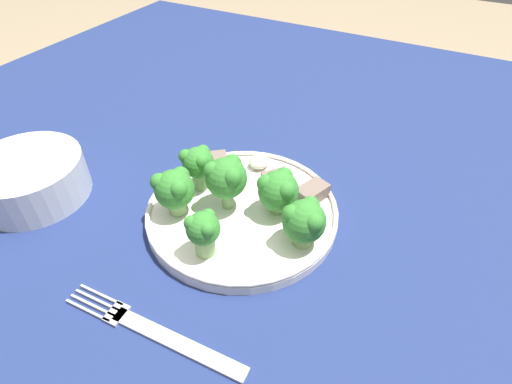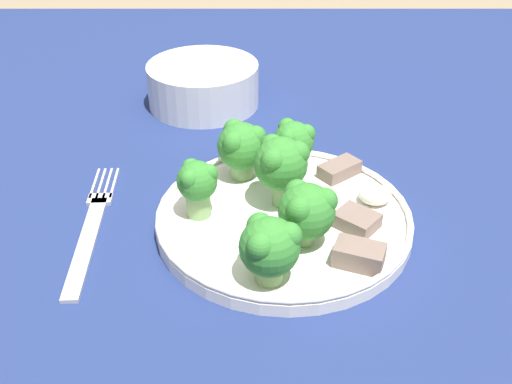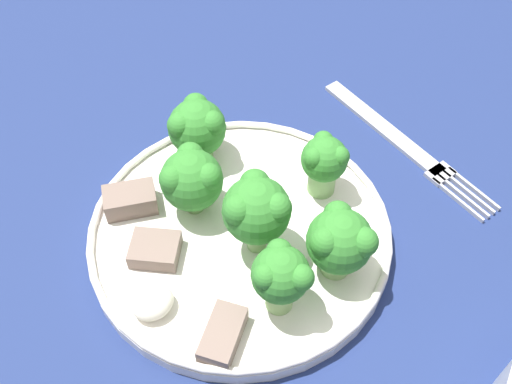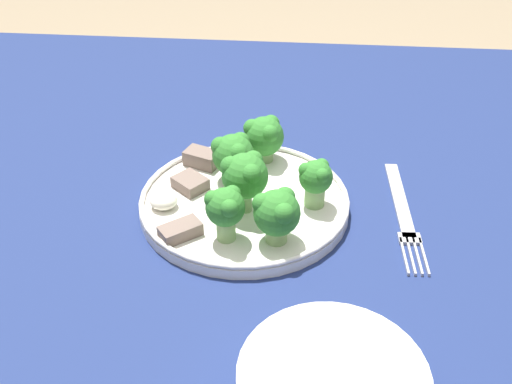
# 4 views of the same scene
# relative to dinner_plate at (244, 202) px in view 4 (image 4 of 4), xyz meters

# --- Properties ---
(table) EXTENTS (1.30, 1.19, 0.71)m
(table) POSITION_rel_dinner_plate_xyz_m (0.04, 0.08, -0.09)
(table) COLOR navy
(table) RESTS_ON ground_plane
(dinner_plate) EXTENTS (0.24, 0.24, 0.02)m
(dinner_plate) POSITION_rel_dinner_plate_xyz_m (0.00, 0.00, 0.00)
(dinner_plate) COLOR white
(dinner_plate) RESTS_ON table
(fork) EXTENTS (0.03, 0.20, 0.00)m
(fork) POSITION_rel_dinner_plate_xyz_m (-0.18, -0.00, -0.01)
(fork) COLOR #B2B2B7
(fork) RESTS_ON table
(broccoli_floret_near_rim_left) EXTENTS (0.05, 0.05, 0.06)m
(broccoli_floret_near_rim_left) POSITION_rel_dinner_plate_xyz_m (-0.02, -0.09, 0.04)
(broccoli_floret_near_rim_left) COLOR #7FA866
(broccoli_floret_near_rim_left) RESTS_ON dinner_plate
(broccoli_floret_center_left) EXTENTS (0.04, 0.04, 0.06)m
(broccoli_floret_center_left) POSITION_rel_dinner_plate_xyz_m (-0.08, 0.00, 0.04)
(broccoli_floret_center_left) COLOR #7FA866
(broccoli_floret_center_left) RESTS_ON dinner_plate
(broccoli_floret_back_left) EXTENTS (0.05, 0.05, 0.06)m
(broccoli_floret_back_left) POSITION_rel_dinner_plate_xyz_m (0.02, -0.04, 0.04)
(broccoli_floret_back_left) COLOR #7FA866
(broccoli_floret_back_left) RESTS_ON dinner_plate
(broccoli_floret_front_left) EXTENTS (0.05, 0.05, 0.06)m
(broccoli_floret_front_left) POSITION_rel_dinner_plate_xyz_m (-0.04, 0.07, 0.04)
(broccoli_floret_front_left) COLOR #7FA866
(broccoli_floret_front_left) RESTS_ON dinner_plate
(broccoli_floret_center_back) EXTENTS (0.05, 0.05, 0.07)m
(broccoli_floret_center_back) POSITION_rel_dinner_plate_xyz_m (-0.00, 0.02, 0.05)
(broccoli_floret_center_back) COLOR #7FA866
(broccoli_floret_center_back) RESTS_ON dinner_plate
(broccoli_floret_mid_cluster) EXTENTS (0.04, 0.04, 0.06)m
(broccoli_floret_mid_cluster) POSITION_rel_dinner_plate_xyz_m (0.01, 0.07, 0.04)
(broccoli_floret_mid_cluster) COLOR #7FA866
(broccoli_floret_mid_cluster) RESTS_ON dinner_plate
(meat_slice_front_slice) EXTENTS (0.05, 0.04, 0.01)m
(meat_slice_front_slice) POSITION_rel_dinner_plate_xyz_m (0.06, 0.07, 0.01)
(meat_slice_front_slice) COLOR #756056
(meat_slice_front_slice) RESTS_ON dinner_plate
(meat_slice_middle_slice) EXTENTS (0.05, 0.04, 0.02)m
(meat_slice_middle_slice) POSITION_rel_dinner_plate_xyz_m (0.06, -0.07, 0.01)
(meat_slice_middle_slice) COLOR #756056
(meat_slice_middle_slice) RESTS_ON dinner_plate
(meat_slice_rear_slice) EXTENTS (0.05, 0.05, 0.01)m
(meat_slice_rear_slice) POSITION_rel_dinner_plate_xyz_m (0.07, -0.02, 0.01)
(meat_slice_rear_slice) COLOR #756056
(meat_slice_rear_slice) RESTS_ON dinner_plate
(sauce_dollop) EXTENTS (0.03, 0.03, 0.02)m
(sauce_dollop) POSITION_rel_dinner_plate_xyz_m (0.09, 0.02, 0.01)
(sauce_dollop) COLOR silver
(sauce_dollop) RESTS_ON dinner_plate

